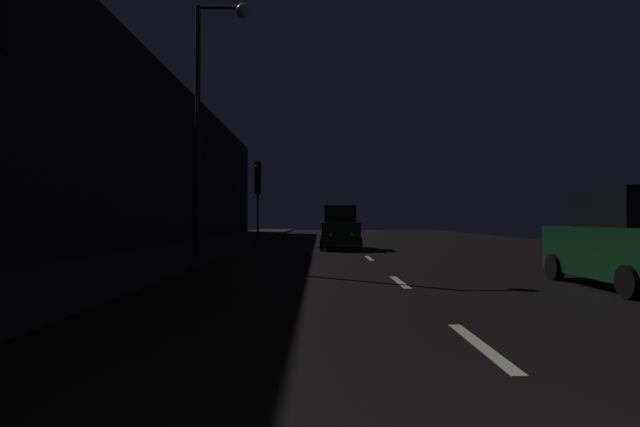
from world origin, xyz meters
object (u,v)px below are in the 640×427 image
traffic_light_far_left (257,184)px  car_approaching_headlights (339,229)px  streetlamp_overhead (210,95)px  car_parked_right_near (627,243)px

traffic_light_far_left → car_approaching_headlights: 6.82m
streetlamp_overhead → car_approaching_headlights: bearing=63.8°
traffic_light_far_left → car_parked_right_near: size_ratio=1.16×
car_approaching_headlights → streetlamp_overhead: bearing=-26.2°
traffic_light_far_left → car_parked_right_near: bearing=38.1°
streetlamp_overhead → car_parked_right_near: streetlamp_overhead is taller
traffic_light_far_left → streetlamp_overhead: size_ratio=0.59×
streetlamp_overhead → car_approaching_headlights: 10.72m
traffic_light_far_left → car_approaching_headlights: traffic_light_far_left is taller
car_approaching_headlights → car_parked_right_near: (5.49, -13.76, -0.01)m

